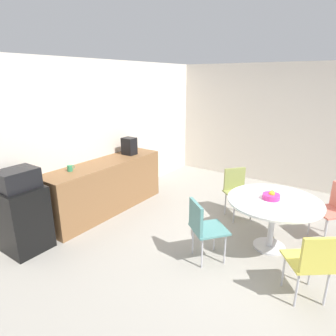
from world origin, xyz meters
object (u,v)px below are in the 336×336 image
microwave (17,179)px  fruit_bowl (271,196)px  mini_fridge (24,219)px  coffee_maker (129,146)px  round_table (274,208)px  chair_teal (202,224)px  chair_olive (237,187)px  chair_coral (335,205)px  mug_white (70,168)px  chair_yellow (313,260)px

microwave → fruit_bowl: (1.97, -2.72, -0.26)m
mini_fridge → coffee_maker: size_ratio=2.83×
round_table → chair_teal: (-0.81, 0.65, -0.09)m
round_table → mini_fridge: bearing=125.4°
chair_olive → coffee_maker: coffee_maker is taller
microwave → round_table: 3.43m
chair_coral → mug_white: (-1.90, 3.51, 0.43)m
fruit_bowl → coffee_maker: 2.74m
round_table → chair_olive: (0.67, 0.79, -0.09)m
fruit_bowl → mug_white: (-1.12, 2.79, 0.18)m
round_table → mug_white: mug_white is taller
chair_olive → chair_yellow: same height
chair_olive → fruit_bowl: size_ratio=3.61×
microwave → chair_yellow: 3.63m
chair_teal → fruit_bowl: fruit_bowl is taller
chair_olive → chair_teal: size_ratio=1.00×
mini_fridge → round_table: bearing=-54.6°
mini_fridge → chair_yellow: mini_fridge is taller
mini_fridge → chair_teal: bearing=-61.4°
chair_teal → chair_yellow: bearing=-90.5°
chair_coral → chair_teal: bearing=140.5°
chair_olive → mini_fridge: bearing=143.1°
mug_white → microwave: bearing=-175.7°
fruit_bowl → coffee_maker: size_ratio=0.72×
round_table → coffee_maker: bearing=86.1°
mug_white → fruit_bowl: bearing=-68.2°
mini_fridge → round_table: (1.97, -2.77, 0.16)m
chair_yellow → mug_white: mug_white is taller
mini_fridge → microwave: microwave is taller
chair_yellow → mini_fridge: bearing=108.6°
round_table → chair_yellow: chair_yellow is taller
fruit_bowl → mug_white: mug_white is taller
chair_olive → chair_coral: bearing=-85.1°
mini_fridge → mug_white: 0.99m
fruit_bowl → chair_coral: bearing=-42.4°
chair_yellow → mug_white: (-0.29, 3.47, 0.43)m
mini_fridge → fruit_bowl: (1.97, -2.72, 0.32)m
round_table → chair_teal: bearing=141.3°
chair_olive → fruit_bowl: 1.03m
coffee_maker → chair_olive: bearing=-76.3°
fruit_bowl → mug_white: bearing=111.8°
mini_fridge → coffee_maker: 2.24m
chair_olive → chair_yellow: size_ratio=1.00×
chair_olive → mug_white: size_ratio=6.43×
chair_coral → coffee_maker: (-0.61, 3.44, 0.54)m
chair_teal → fruit_bowl: (0.82, -0.60, 0.25)m
round_table → mug_white: (-1.11, 2.84, 0.33)m
chair_teal → coffee_maker: (1.00, 2.12, 0.54)m
fruit_bowl → mug_white: size_ratio=1.78×
fruit_bowl → coffee_maker: (0.18, 2.72, 0.29)m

